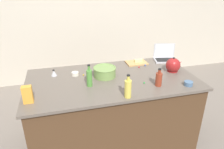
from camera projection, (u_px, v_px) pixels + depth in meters
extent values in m
plane|color=slate|center=(112.00, 139.00, 2.83)|extent=(12.00, 12.00, 0.00)
cube|color=beige|center=(85.00, 16.00, 4.08)|extent=(8.00, 0.10, 2.60)
cube|color=#4C331E|center=(112.00, 112.00, 2.65)|extent=(1.90, 0.97, 0.87)
cube|color=#60564C|center=(112.00, 80.00, 2.46)|extent=(1.96, 1.03, 0.03)
cube|color=#B7B7BC|center=(165.00, 60.00, 2.97)|extent=(0.35, 0.28, 0.02)
cube|color=black|center=(166.00, 60.00, 2.96)|extent=(0.30, 0.21, 0.00)
cube|color=#B7B7BC|center=(164.00, 50.00, 3.03)|extent=(0.30, 0.07, 0.20)
cube|color=silver|center=(164.00, 50.00, 3.03)|extent=(0.26, 0.06, 0.18)
cylinder|color=#72934C|center=(105.00, 72.00, 2.48)|extent=(0.26, 0.26, 0.11)
cylinder|color=black|center=(105.00, 72.00, 2.48)|extent=(0.21, 0.21, 0.10)
torus|color=#72934C|center=(105.00, 68.00, 2.46)|extent=(0.27, 0.27, 0.02)
cylinder|color=#4C8C38|center=(89.00, 78.00, 2.25)|extent=(0.06, 0.06, 0.18)
cylinder|color=#4C8C38|center=(89.00, 68.00, 2.20)|extent=(0.03, 0.03, 0.05)
cylinder|color=black|center=(89.00, 65.00, 2.19)|extent=(0.03, 0.03, 0.01)
cylinder|color=#DBC64C|center=(128.00, 89.00, 2.03)|extent=(0.07, 0.07, 0.18)
cylinder|color=#DBC64C|center=(128.00, 78.00, 1.99)|extent=(0.03, 0.03, 0.05)
cylinder|color=black|center=(128.00, 75.00, 1.97)|extent=(0.03, 0.03, 0.01)
cylinder|color=maroon|center=(159.00, 79.00, 2.26)|extent=(0.07, 0.07, 0.15)
cylinder|color=maroon|center=(160.00, 71.00, 2.22)|extent=(0.03, 0.03, 0.04)
cylinder|color=black|center=(160.00, 69.00, 2.21)|extent=(0.03, 0.03, 0.01)
cylinder|color=maroon|center=(172.00, 71.00, 2.64)|extent=(0.13, 0.13, 0.01)
sphere|color=maroon|center=(173.00, 65.00, 2.61)|extent=(0.18, 0.18, 0.18)
cone|color=maroon|center=(179.00, 63.00, 2.62)|extent=(0.08, 0.03, 0.07)
sphere|color=black|center=(174.00, 58.00, 2.57)|extent=(0.02, 0.02, 0.02)
cube|color=tan|center=(136.00, 63.00, 2.88)|extent=(0.28, 0.20, 0.02)
cube|color=#F4E58C|center=(138.00, 61.00, 2.88)|extent=(0.11, 0.04, 0.04)
cylinder|color=beige|center=(75.00, 74.00, 2.52)|extent=(0.08, 0.08, 0.04)
cylinder|color=slate|center=(188.00, 83.00, 2.29)|extent=(0.09, 0.09, 0.05)
cone|color=#B2B2B7|center=(54.00, 73.00, 2.51)|extent=(0.07, 0.07, 0.07)
cylinder|color=black|center=(53.00, 70.00, 2.49)|extent=(0.02, 0.02, 0.01)
cube|color=gold|center=(28.00, 95.00, 1.95)|extent=(0.09, 0.06, 0.17)
sphere|color=green|center=(144.00, 83.00, 2.33)|extent=(0.02, 0.02, 0.02)
sphere|color=red|center=(139.00, 67.00, 2.74)|extent=(0.02, 0.02, 0.02)
sphere|color=yellow|center=(107.00, 69.00, 2.67)|extent=(0.02, 0.02, 0.02)
sphere|color=blue|center=(145.00, 65.00, 2.80)|extent=(0.02, 0.02, 0.02)
sphere|color=yellow|center=(83.00, 75.00, 2.52)|extent=(0.02, 0.02, 0.02)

